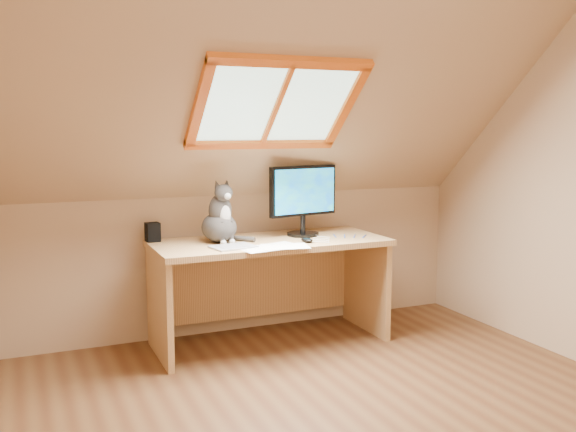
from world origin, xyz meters
TOP-DOWN VIEW (x-y plane):
  - ground at (0.00, 0.00)m, footprint 3.50×3.50m
  - room_shell at (0.00, -0.09)m, footprint 3.52×3.52m
  - desk at (0.09, 1.45)m, footprint 1.58×0.69m
  - monitor at (0.37, 1.45)m, footprint 0.53×0.23m
  - cat at (-0.25, 1.43)m, footprint 0.29×0.32m
  - desk_speaker at (-0.66, 1.63)m, footprint 0.10×0.10m
  - graphics_tablet at (-0.23, 1.20)m, footprint 0.30×0.24m
  - mouse at (0.28, 1.19)m, footprint 0.08×0.12m
  - papers at (-0.01, 1.12)m, footprint 0.35×0.30m
  - cables at (0.56, 1.26)m, footprint 0.51×0.26m

SIDE VIEW (x-z plane):
  - ground at x=0.00m, z-range 0.00..0.00m
  - desk at x=0.09m, z-range 0.14..0.86m
  - papers at x=-0.01m, z-range 0.72..0.73m
  - cables at x=0.56m, z-range 0.72..0.73m
  - graphics_tablet at x=-0.23m, z-range 0.72..0.73m
  - mouse at x=0.28m, z-range 0.72..0.76m
  - desk_speaker at x=-0.66m, z-range 0.72..0.85m
  - cat at x=-0.25m, z-range 0.66..1.09m
  - monitor at x=0.37m, z-range 0.76..1.25m
  - room_shell at x=0.00m, z-range 0.23..2.64m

